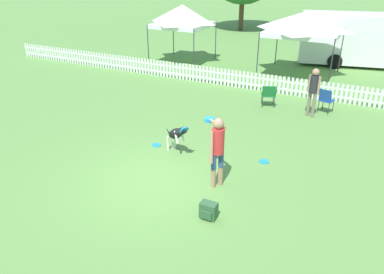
% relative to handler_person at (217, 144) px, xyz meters
% --- Properties ---
extents(ground_plane, '(240.00, 240.00, 0.00)m').
position_rel_handler_person_xyz_m(ground_plane, '(-1.35, -0.40, -1.06)').
color(ground_plane, '#5B8C42').
extents(handler_person, '(0.79, 1.02, 1.68)m').
position_rel_handler_person_xyz_m(handler_person, '(0.00, 0.00, 0.00)').
color(handler_person, tan).
rests_on(handler_person, ground_plane).
extents(leaping_dog, '(1.01, 0.71, 0.95)m').
position_rel_handler_person_xyz_m(leaping_dog, '(-1.57, 0.96, -0.47)').
color(leaping_dog, black).
rests_on(leaping_dog, ground_plane).
extents(frisbee_near_handler, '(0.25, 0.25, 0.02)m').
position_rel_handler_person_xyz_m(frisbee_near_handler, '(-2.31, 1.11, -1.04)').
color(frisbee_near_handler, '#1E8CD8').
rests_on(frisbee_near_handler, ground_plane).
extents(frisbee_near_dog, '(0.25, 0.25, 0.02)m').
position_rel_handler_person_xyz_m(frisbee_near_dog, '(0.68, 1.55, -1.04)').
color(frisbee_near_dog, '#1E8CD8').
rests_on(frisbee_near_dog, ground_plane).
extents(backpack_on_grass, '(0.34, 0.25, 0.35)m').
position_rel_handler_person_xyz_m(backpack_on_grass, '(0.37, -1.21, -0.88)').
color(backpack_on_grass, '#2D5633').
rests_on(backpack_on_grass, ground_plane).
extents(picket_fence, '(26.05, 0.04, 0.71)m').
position_rel_handler_person_xyz_m(picket_fence, '(-1.35, 7.14, -0.70)').
color(picket_fence, white).
rests_on(picket_fence, ground_plane).
extents(folding_chair_blue_left, '(0.53, 0.54, 0.86)m').
position_rel_handler_person_xyz_m(folding_chair_blue_left, '(1.47, 5.81, -0.54)').
color(folding_chair_blue_left, '#333338').
rests_on(folding_chair_blue_left, ground_plane).
extents(folding_chair_center, '(0.63, 0.64, 0.80)m').
position_rel_handler_person_xyz_m(folding_chair_center, '(-0.42, 5.55, -0.58)').
color(folding_chair_center, '#333338').
rests_on(folding_chair_center, ground_plane).
extents(canopy_tent_main, '(3.04, 3.04, 2.78)m').
position_rel_handler_person_xyz_m(canopy_tent_main, '(-0.34, 10.04, 1.24)').
color(canopy_tent_main, '#333338').
rests_on(canopy_tent_main, ground_plane).
extents(canopy_tent_secondary, '(2.56, 2.56, 2.79)m').
position_rel_handler_person_xyz_m(canopy_tent_secondary, '(-6.23, 9.98, 1.20)').
color(canopy_tent_secondary, '#333338').
rests_on(canopy_tent_secondary, ground_plane).
extents(spectator_standing, '(0.40, 0.27, 1.62)m').
position_rel_handler_person_xyz_m(spectator_standing, '(1.09, 5.29, -0.07)').
color(spectator_standing, '#7A705B').
rests_on(spectator_standing, ground_plane).
extents(equipment_trailer, '(5.45, 3.03, 2.43)m').
position_rel_handler_person_xyz_m(equipment_trailer, '(1.22, 13.28, 0.23)').
color(equipment_trailer, white).
rests_on(equipment_trailer, ground_plane).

